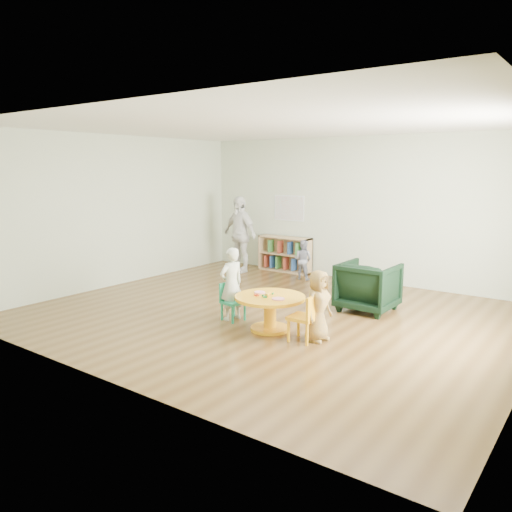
# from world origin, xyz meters

# --- Properties ---
(room) EXTENTS (7.10, 7.00, 2.80)m
(room) POSITION_xyz_m (0.01, 0.00, 1.89)
(room) COLOR #54391A
(room) RESTS_ON ground
(activity_table) EXTENTS (0.96, 0.96, 0.52)m
(activity_table) POSITION_xyz_m (0.40, -0.62, 0.33)
(activity_table) COLOR #F9AA15
(activity_table) RESTS_ON ground
(kid_chair_left) EXTENTS (0.34, 0.34, 0.55)m
(kid_chair_left) POSITION_xyz_m (-0.33, -0.56, 0.30)
(kid_chair_left) COLOR #19895C
(kid_chair_left) RESTS_ON ground
(kid_chair_right) EXTENTS (0.35, 0.35, 0.62)m
(kid_chair_right) POSITION_xyz_m (1.03, -0.73, 0.33)
(kid_chair_right) COLOR #F9AA15
(kid_chair_right) RESTS_ON ground
(bookshelf) EXTENTS (1.20, 0.30, 0.75)m
(bookshelf) POSITION_xyz_m (-1.61, 2.86, 0.37)
(bookshelf) COLOR tan
(bookshelf) RESTS_ON ground
(alphabet_poster) EXTENTS (0.74, 0.01, 0.54)m
(alphabet_poster) POSITION_xyz_m (-1.60, 2.98, 1.35)
(alphabet_poster) COLOR white
(alphabet_poster) RESTS_ON ground
(armchair) EXTENTS (0.83, 0.85, 0.76)m
(armchair) POSITION_xyz_m (1.08, 1.06, 0.38)
(armchair) COLOR black
(armchair) RESTS_ON ground
(child_left) EXTENTS (0.35, 0.44, 1.07)m
(child_left) POSITION_xyz_m (-0.33, -0.55, 0.53)
(child_left) COLOR silver
(child_left) RESTS_ON ground
(child_right) EXTENTS (0.34, 0.48, 0.93)m
(child_right) POSITION_xyz_m (1.13, -0.61, 0.46)
(child_right) COLOR yellow
(child_right) RESTS_ON ground
(toddler) EXTENTS (0.40, 0.32, 0.79)m
(toddler) POSITION_xyz_m (-0.87, 2.37, 0.40)
(toddler) COLOR #1B2343
(toddler) RESTS_ON ground
(adult_caretaker) EXTENTS (1.01, 0.58, 1.62)m
(adult_caretaker) POSITION_xyz_m (-2.37, 2.24, 0.81)
(adult_caretaker) COLOR white
(adult_caretaker) RESTS_ON ground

